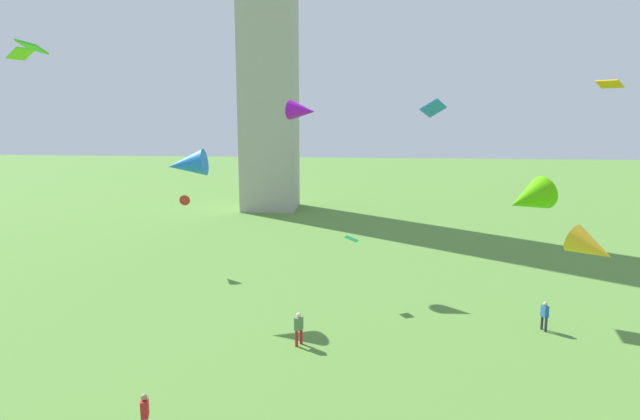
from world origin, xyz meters
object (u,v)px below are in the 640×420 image
Objects in this scene: person_0 at (145,413)px; kite_flying_7 at (433,108)px; person_2 at (299,327)px; kite_flying_9 at (21,54)px; kite_flying_5 at (610,84)px; kite_flying_1 at (592,247)px; kite_flying_8 at (186,164)px; kite_flying_6 at (302,111)px; kite_flying_2 at (32,47)px; person_1 at (545,314)px; kite_flying_0 at (351,239)px; kite_flying_4 at (183,203)px; kite_flying_3 at (528,199)px.

person_0 is 23.39m from kite_flying_7.
person_2 is 0.90× the size of kite_flying_7.
kite_flying_9 reaches higher than person_2.
person_0 is at bearing -6.99° from kite_flying_7.
kite_flying_1 is at bearing -63.82° from kite_flying_5.
kite_flying_6 is at bearing 134.44° from kite_flying_8.
kite_flying_2 reaches higher than person_2.
kite_flying_8 is at bearing -100.27° from person_2.
kite_flying_2 is 18.36m from kite_flying_6.
person_1 is 27.70m from kite_flying_9.
kite_flying_0 is (6.65, 15.02, 2.82)m from person_0.
kite_flying_4 is 0.61× the size of kite_flying_8.
person_2 is 17.39m from kite_flying_9.
person_2 is at bearing -114.92° from kite_flying_0.
person_2 reaches higher than person_0.
person_1 is 1.19× the size of kite_flying_2.
person_0 is 1.22× the size of kite_flying_5.
kite_flying_8 is (-19.64, 3.24, 7.23)m from person_1.
kite_flying_3 is 1.00× the size of kite_flying_8.
kite_flying_1 is 20.88m from kite_flying_6.
person_1 is 0.94× the size of person_2.
kite_flying_0 is 0.68× the size of kite_flying_2.
kite_flying_9 is (-1.52, 1.62, -0.11)m from kite_flying_2.
kite_flying_3 reaches higher than kite_flying_0.
person_2 is 0.71× the size of kite_flying_6.
kite_flying_3 is 13.96m from kite_flying_7.
person_0 is 0.89× the size of kite_flying_7.
kite_flying_5 is at bearing 24.84° from kite_flying_1.
kite_flying_9 is at bearing -154.91° from kite_flying_0.
kite_flying_3 is (-3.02, -1.40, 2.17)m from kite_flying_1.
kite_flying_4 reaches higher than person_0.
kite_flying_5 is at bearing 135.69° from person_2.
person_1 is 1.73× the size of kite_flying_0.
kite_flying_5 is (12.82, -2.59, 8.76)m from kite_flying_0.
kite_flying_9 is at bearing -51.28° from person_2.
kite_flying_2 is at bearing -127.92° from kite_flying_3.
person_1 is at bearing 133.33° from person_2.
kite_flying_8 reaches higher than kite_flying_3.
person_0 is at bearing 9.71° from kite_flying_8.
person_1 is 0.68× the size of kite_flying_1.
kite_flying_0 is 10.50m from kite_flying_8.
kite_flying_1 is 25.27m from kite_flying_9.
kite_flying_8 is (-7.25, 6.16, 7.18)m from person_2.
kite_flying_2 is 11.49m from kite_flying_8.
kite_flying_3 is (-3.13, -6.93, 7.11)m from person_1.
kite_flying_1 is at bearing 78.81° from kite_flying_3.
kite_flying_3 is 1.30× the size of kite_flying_7.
person_2 is at bearing 85.95° from person_1.
person_0 is at bearing 155.79° from kite_flying_1.
person_1 is at bearing -101.40° from kite_flying_6.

